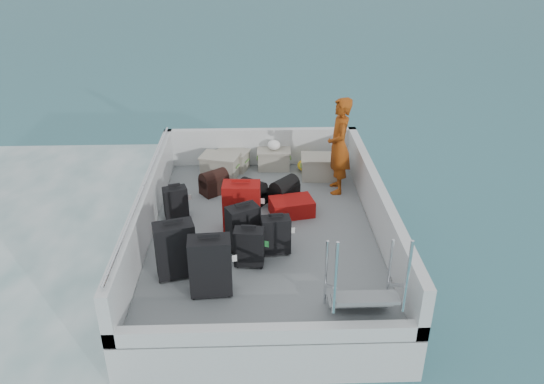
{
  "coord_description": "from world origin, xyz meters",
  "views": [
    {
      "loc": [
        -0.09,
        -6.93,
        4.8
      ],
      "look_at": [
        0.15,
        0.47,
        1.0
      ],
      "focal_mm": 35.0,
      "sensor_mm": 36.0,
      "label": 1
    }
  ],
  "objects": [
    {
      "name": "ground",
      "position": [
        0.0,
        0.0,
        0.0
      ],
      "size": [
        160.0,
        160.0,
        0.0
      ],
      "primitive_type": "plane",
      "color": "#194F58",
      "rests_on": "ground"
    },
    {
      "name": "ferry_hull",
      "position": [
        0.0,
        0.0,
        0.3
      ],
      "size": [
        3.6,
        5.0,
        0.6
      ],
      "primitive_type": "cube",
      "color": "silver",
      "rests_on": "ground"
    },
    {
      "name": "white_bag",
      "position": [
        0.25,
        2.2,
        1.06
      ],
      "size": [
        0.24,
        0.24,
        0.18
      ],
      "primitive_type": "ellipsoid",
      "color": "white",
      "rests_on": "crate_2"
    },
    {
      "name": "suitcase_7",
      "position": [
        0.17,
        -0.67,
        0.9
      ],
      "size": [
        0.42,
        0.27,
        0.56
      ],
      "primitive_type": "cube",
      "rotation": [
        0.0,
        0.0,
        0.11
      ],
      "color": "black",
      "rests_on": "deck"
    },
    {
      "name": "duffel_2",
      "position": [
        0.37,
        0.87,
        0.78
      ],
      "size": [
        0.54,
        0.55,
        0.32
      ],
      "primitive_type": null,
      "rotation": [
        0.0,
        0.0,
        0.82
      ],
      "color": "black",
      "rests_on": "deck"
    },
    {
      "name": "deck_fittings",
      "position": [
        0.35,
        -0.32,
        0.99
      ],
      "size": [
        3.6,
        5.0,
        0.9
      ],
      "color": "silver",
      "rests_on": "deck"
    },
    {
      "name": "suitcase_8",
      "position": [
        0.46,
        0.42,
        0.75
      ],
      "size": [
        0.74,
        0.57,
        0.26
      ],
      "primitive_type": "cube",
      "rotation": [
        0.0,
        0.0,
        1.78
      ],
      "color": "maroon",
      "rests_on": "deck"
    },
    {
      "name": "suitcase_3",
      "position": [
        -0.67,
        -1.54,
        1.01
      ],
      "size": [
        0.54,
        0.34,
        0.79
      ],
      "primitive_type": "cube",
      "rotation": [
        0.0,
        0.0,
        0.07
      ],
      "color": "black",
      "rests_on": "deck"
    },
    {
      "name": "duffel_1",
      "position": [
        -0.15,
        0.83,
        0.78
      ],
      "size": [
        0.51,
        0.48,
        0.32
      ],
      "primitive_type": null,
      "rotation": [
        0.0,
        0.0,
        -0.62
      ],
      "color": "black",
      "rests_on": "deck"
    },
    {
      "name": "crate_2",
      "position": [
        0.25,
        2.2,
        0.8
      ],
      "size": [
        0.6,
        0.43,
        0.35
      ],
      "primitive_type": "cube",
      "rotation": [
        0.0,
        0.0,
        -0.04
      ],
      "color": "#A5A190",
      "rests_on": "deck"
    },
    {
      "name": "suitcase_0",
      "position": [
        -1.15,
        -1.16,
        1.01
      ],
      "size": [
        0.57,
        0.41,
        0.78
      ],
      "primitive_type": "cube",
      "rotation": [
        0.0,
        0.0,
        0.28
      ],
      "color": "black",
      "rests_on": "deck"
    },
    {
      "name": "crate_0",
      "position": [
        -0.74,
        1.89,
        0.81
      ],
      "size": [
        0.72,
        0.59,
        0.38
      ],
      "primitive_type": "cube",
      "rotation": [
        0.0,
        0.0,
        -0.27
      ],
      "color": "#A5A190",
      "rests_on": "deck"
    },
    {
      "name": "suitcase_5",
      "position": [
        -0.32,
        0.02,
        1.0
      ],
      "size": [
        0.57,
        0.36,
        0.75
      ],
      "primitive_type": "cube",
      "rotation": [
        0.0,
        0.0,
        -0.06
      ],
      "color": "maroon",
      "rests_on": "deck"
    },
    {
      "name": "suitcase_4",
      "position": [
        -0.29,
        -0.5,
        0.95
      ],
      "size": [
        0.51,
        0.43,
        0.65
      ],
      "primitive_type": "cube",
      "rotation": [
        0.0,
        0.0,
        0.47
      ],
      "color": "black",
      "rests_on": "deck"
    },
    {
      "name": "crate_1",
      "position": [
        -0.53,
        2.2,
        0.79
      ],
      "size": [
        0.65,
        0.55,
        0.33
      ],
      "primitive_type": "cube",
      "rotation": [
        0.0,
        0.0,
        -0.35
      ],
      "color": "#A5A190",
      "rests_on": "deck"
    },
    {
      "name": "yellow_bag",
      "position": [
        0.82,
        2.06,
        0.73
      ],
      "size": [
        0.28,
        0.26,
        0.22
      ],
      "primitive_type": "ellipsoid",
      "color": "yellow",
      "rests_on": "deck"
    },
    {
      "name": "duffel_0",
      "position": [
        -0.81,
        1.21,
        0.78
      ],
      "size": [
        0.54,
        0.51,
        0.32
      ],
      "primitive_type": null,
      "rotation": [
        0.0,
        0.0,
        0.64
      ],
      "color": "black",
      "rests_on": "deck"
    },
    {
      "name": "passenger",
      "position": [
        1.3,
        1.24,
        1.45
      ],
      "size": [
        0.4,
        0.62,
        1.66
      ],
      "primitive_type": "imported",
      "rotation": [
        0.0,
        0.0,
        -1.58
      ],
      "color": "#CD5513",
      "rests_on": "deck"
    },
    {
      "name": "deck",
      "position": [
        0.0,
        0.0,
        0.61
      ],
      "size": [
        3.3,
        4.7,
        0.02
      ],
      "primitive_type": "cube",
      "color": "slate",
      "rests_on": "ferry_hull"
    },
    {
      "name": "suitcase_6",
      "position": [
        -0.2,
        -0.95,
        0.9
      ],
      "size": [
        0.42,
        0.27,
        0.55
      ],
      "primitive_type": "cube",
      "rotation": [
        0.0,
        0.0,
        -0.1
      ],
      "color": "black",
      "rests_on": "deck"
    },
    {
      "name": "crate_3",
      "position": [
        1.06,
        1.75,
        0.81
      ],
      "size": [
        0.68,
        0.49,
        0.39
      ],
      "primitive_type": "cube",
      "rotation": [
        0.0,
        0.0,
        -0.07
      ],
      "color": "#A5A190",
      "rests_on": "deck"
    },
    {
      "name": "suitcase_2",
      "position": [
        -1.35,
        0.37,
        0.88
      ],
      "size": [
        0.41,
        0.32,
        0.52
      ],
      "primitive_type": "cube",
      "rotation": [
        0.0,
        0.0,
        0.32
      ],
      "color": "black",
      "rests_on": "deck"
    }
  ]
}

